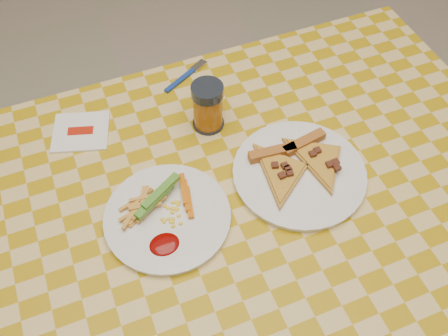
% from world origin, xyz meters
% --- Properties ---
extents(ground, '(8.00, 8.00, 0.00)m').
position_xyz_m(ground, '(0.00, 0.00, 0.00)').
color(ground, '#BAB196').
rests_on(ground, ground).
extents(table, '(1.28, 0.88, 0.76)m').
position_xyz_m(table, '(0.00, 0.00, 0.68)').
color(table, silver).
rests_on(table, ground).
extents(plate_left, '(0.28, 0.28, 0.01)m').
position_xyz_m(plate_left, '(-0.12, 0.03, 0.76)').
color(plate_left, white).
rests_on(plate_left, table).
extents(plate_right, '(0.34, 0.34, 0.01)m').
position_xyz_m(plate_right, '(0.16, 0.03, 0.76)').
color(plate_right, white).
rests_on(plate_right, table).
extents(fries_veggies, '(0.17, 0.16, 0.04)m').
position_xyz_m(fries_veggies, '(-0.13, 0.04, 0.78)').
color(fries_veggies, gold).
rests_on(fries_veggies, plate_left).
extents(pizza_slices, '(0.23, 0.21, 0.02)m').
position_xyz_m(pizza_slices, '(0.16, 0.04, 0.78)').
color(pizza_slices, '#B07F36').
rests_on(pizza_slices, plate_right).
extents(drink_glass, '(0.07, 0.07, 0.11)m').
position_xyz_m(drink_glass, '(0.04, 0.22, 0.81)').
color(drink_glass, black).
rests_on(drink_glass, table).
extents(napkin, '(0.15, 0.14, 0.01)m').
position_xyz_m(napkin, '(-0.23, 0.30, 0.76)').
color(napkin, white).
rests_on(napkin, table).
extents(fork, '(0.13, 0.08, 0.01)m').
position_xyz_m(fork, '(0.04, 0.38, 0.76)').
color(fork, navy).
rests_on(fork, table).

